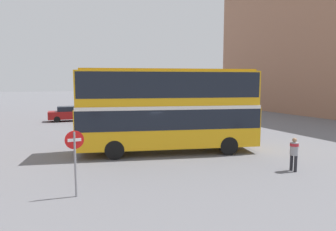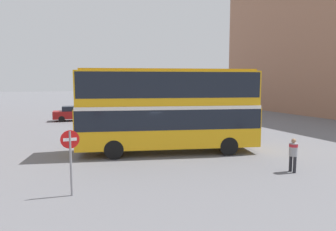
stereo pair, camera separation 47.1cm
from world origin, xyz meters
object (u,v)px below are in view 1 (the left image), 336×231
(pedestrian_foreground, at_px, (294,151))
(parked_car_kerb_far, at_px, (196,109))
(double_decker_bus, at_px, (168,105))
(no_entry_sign, at_px, (75,152))
(parked_car_kerb_near, at_px, (71,114))

(pedestrian_foreground, relative_size, parked_car_kerb_far, 0.32)
(pedestrian_foreground, bearing_deg, double_decker_bus, -58.30)
(double_decker_bus, relative_size, parked_car_kerb_far, 2.16)
(pedestrian_foreground, xyz_separation_m, no_entry_sign, (-9.49, 0.85, 0.67))
(pedestrian_foreground, height_order, parked_car_kerb_far, pedestrian_foreground)
(parked_car_kerb_near, relative_size, no_entry_sign, 1.97)
(parked_car_kerb_far, relative_size, no_entry_sign, 2.04)
(double_decker_bus, xyz_separation_m, parked_car_kerb_far, (10.79, 15.93, -1.99))
(pedestrian_foreground, bearing_deg, no_entry_sign, -6.76)
(double_decker_bus, bearing_deg, pedestrian_foreground, -42.17)
(double_decker_bus, xyz_separation_m, pedestrian_foreground, (3.76, -5.71, -1.79))
(no_entry_sign, bearing_deg, parked_car_kerb_near, 84.40)
(parked_car_kerb_near, distance_m, parked_car_kerb_far, 14.42)
(double_decker_bus, height_order, no_entry_sign, double_decker_bus)
(double_decker_bus, height_order, parked_car_kerb_far, double_decker_bus)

